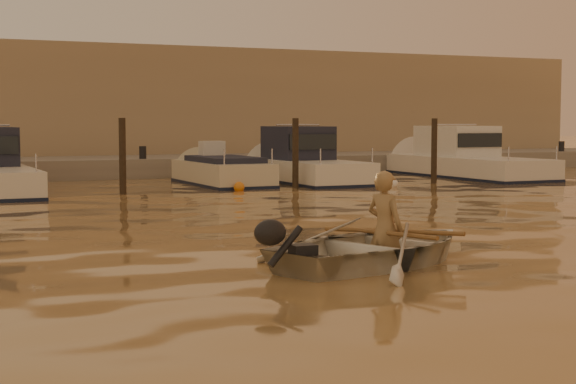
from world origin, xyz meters
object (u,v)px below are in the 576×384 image
dinghy (380,246)px  moored_boat_4 (305,162)px  moored_boat_5 (468,159)px  person (385,228)px  waterfront_building (47,109)px  moored_boat_3 (222,177)px

dinghy → moored_boat_4: moored_boat_4 is taller
dinghy → moored_boat_5: 19.20m
person → moored_boat_5: 19.11m
moored_boat_5 → waterfront_building: size_ratio=0.17×
dinghy → waterfront_building: size_ratio=0.07×
dinghy → moored_boat_5: (12.16, 14.86, 0.39)m
person → moored_boat_3: bearing=-32.0°
dinghy → moored_boat_3: size_ratio=0.65×
person → moored_boat_5: size_ratio=0.20×
person → moored_boat_5: bearing=-59.4°
waterfront_building → dinghy: bearing=-89.6°
person → moored_boat_4: bearing=-41.9°
dinghy → moored_boat_4: 16.01m
dinghy → moored_boat_3: 15.19m
moored_boat_3 → waterfront_building: (-3.37, 11.00, 2.17)m
waterfront_building → moored_boat_5: bearing=-41.7°
moored_boat_4 → person: bearing=-111.6°
moored_boat_5 → waterfront_building: 16.64m
moored_boat_3 → waterfront_building: bearing=107.0°
dinghy → moored_boat_5: size_ratio=0.44×
moored_boat_5 → waterfront_building: bearing=138.3°
person → dinghy: bearing=90.0°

